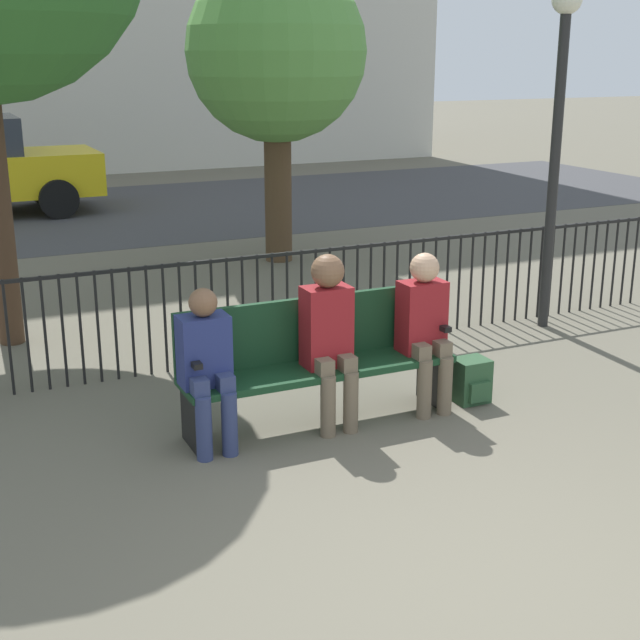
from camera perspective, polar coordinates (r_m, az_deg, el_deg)
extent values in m
plane|color=#605B4C|center=(4.82, 12.50, -16.75)|extent=(80.00, 80.00, 0.00)
cube|color=#14381E|center=(6.46, 0.00, -3.18)|extent=(2.05, 0.45, 0.05)
cube|color=#14381E|center=(6.55, -0.72, -0.52)|extent=(2.05, 0.05, 0.47)
cube|color=black|center=(6.23, -8.13, -6.37)|extent=(0.06, 0.38, 0.40)
cube|color=black|center=(6.98, 7.23, -3.76)|extent=(0.06, 0.38, 0.40)
cube|color=black|center=(6.07, -8.31, -2.46)|extent=(0.06, 0.38, 0.04)
cube|color=black|center=(6.83, 7.36, -0.22)|extent=(0.06, 0.38, 0.04)
cylinder|color=navy|center=(6.03, -7.44, -6.91)|extent=(0.11, 0.11, 0.45)
cylinder|color=navy|center=(6.08, -5.81, -6.65)|extent=(0.11, 0.11, 0.45)
cube|color=navy|center=(6.01, -7.83, -4.15)|extent=(0.11, 0.20, 0.12)
cube|color=navy|center=(6.06, -6.20, -3.91)|extent=(0.11, 0.20, 0.12)
cube|color=navy|center=(6.08, -7.44, -1.94)|extent=(0.34, 0.22, 0.49)
sphere|color=brown|center=(5.96, -7.50, 1.12)|extent=(0.19, 0.19, 0.19)
cylinder|color=brown|center=(6.33, 0.52, -5.56)|extent=(0.11, 0.11, 0.45)
cylinder|color=brown|center=(6.40, 1.98, -5.30)|extent=(0.11, 0.11, 0.45)
cube|color=brown|center=(6.32, 0.13, -2.94)|extent=(0.11, 0.20, 0.12)
cube|color=brown|center=(6.39, 1.60, -2.71)|extent=(0.11, 0.20, 0.12)
cube|color=maroon|center=(6.38, 0.41, -0.42)|extent=(0.34, 0.22, 0.59)
sphere|color=brown|center=(6.25, 0.49, 3.16)|extent=(0.24, 0.24, 0.24)
cylinder|color=brown|center=(6.68, 6.70, -4.44)|extent=(0.11, 0.11, 0.45)
cylinder|color=brown|center=(6.78, 8.00, -4.19)|extent=(0.11, 0.11, 0.45)
cube|color=brown|center=(6.67, 6.33, -1.95)|extent=(0.11, 0.20, 0.12)
cube|color=brown|center=(6.76, 7.64, -1.74)|extent=(0.11, 0.20, 0.12)
cube|color=maroon|center=(6.75, 6.51, 0.23)|extent=(0.34, 0.22, 0.54)
sphere|color=tan|center=(6.63, 6.71, 3.35)|extent=(0.22, 0.22, 0.22)
cube|color=#284C2D|center=(7.07, 9.61, -3.82)|extent=(0.26, 0.23, 0.35)
cube|color=#284C2D|center=(6.98, 10.20, -4.56)|extent=(0.18, 0.04, 0.16)
cylinder|color=black|center=(7.41, -19.32, -1.10)|extent=(0.02, 0.02, 0.95)
cylinder|color=black|center=(7.43, -18.25, -0.97)|extent=(0.02, 0.02, 0.95)
cylinder|color=black|center=(7.44, -17.18, -0.84)|extent=(0.02, 0.02, 0.95)
cylinder|color=black|center=(7.46, -16.12, -0.70)|extent=(0.02, 0.02, 0.95)
cylinder|color=black|center=(7.48, -15.07, -0.57)|extent=(0.02, 0.02, 0.95)
cylinder|color=black|center=(7.50, -14.02, -0.44)|extent=(0.02, 0.02, 0.95)
cylinder|color=black|center=(7.53, -12.98, -0.31)|extent=(0.02, 0.02, 0.95)
cylinder|color=black|center=(7.55, -11.94, -0.18)|extent=(0.02, 0.02, 0.95)
cylinder|color=black|center=(7.58, -10.91, -0.05)|extent=(0.02, 0.02, 0.95)
cylinder|color=black|center=(7.62, -9.90, 0.08)|extent=(0.02, 0.02, 0.95)
cylinder|color=black|center=(7.65, -8.89, 0.21)|extent=(0.02, 0.02, 0.95)
cylinder|color=black|center=(7.69, -7.89, 0.33)|extent=(0.02, 0.02, 0.95)
cylinder|color=black|center=(7.73, -6.89, 0.46)|extent=(0.02, 0.02, 0.95)
cylinder|color=black|center=(7.77, -5.91, 0.58)|extent=(0.02, 0.02, 0.95)
cylinder|color=black|center=(7.81, -4.95, 0.70)|extent=(0.02, 0.02, 0.95)
cylinder|color=black|center=(7.86, -3.99, 0.82)|extent=(0.02, 0.02, 0.95)
cylinder|color=black|center=(7.91, -3.04, 0.94)|extent=(0.02, 0.02, 0.95)
cylinder|color=black|center=(7.96, -2.11, 1.06)|extent=(0.02, 0.02, 0.95)
cylinder|color=black|center=(8.01, -1.18, 1.17)|extent=(0.02, 0.02, 0.95)
cylinder|color=black|center=(8.07, -0.27, 1.28)|extent=(0.02, 0.02, 0.95)
cylinder|color=black|center=(8.12, 0.63, 1.39)|extent=(0.02, 0.02, 0.95)
cylinder|color=black|center=(8.18, 1.51, 1.50)|extent=(0.02, 0.02, 0.95)
cylinder|color=black|center=(8.24, 2.38, 1.61)|extent=(0.02, 0.02, 0.95)
cylinder|color=black|center=(8.31, 3.24, 1.72)|extent=(0.02, 0.02, 0.95)
cylinder|color=black|center=(8.37, 4.09, 1.82)|extent=(0.02, 0.02, 0.95)
cylinder|color=black|center=(8.44, 4.92, 1.92)|extent=(0.02, 0.02, 0.95)
cylinder|color=black|center=(8.51, 5.74, 2.02)|extent=(0.02, 0.02, 0.95)
cylinder|color=black|center=(8.58, 6.55, 2.12)|extent=(0.02, 0.02, 0.95)
cylinder|color=black|center=(8.65, 7.35, 2.21)|extent=(0.02, 0.02, 0.95)
cylinder|color=black|center=(8.72, 8.13, 2.30)|extent=(0.02, 0.02, 0.95)
cylinder|color=black|center=(8.80, 8.89, 2.40)|extent=(0.02, 0.02, 0.95)
cylinder|color=black|center=(8.88, 9.65, 2.48)|extent=(0.02, 0.02, 0.95)
cylinder|color=black|center=(8.95, 10.39, 2.57)|extent=(0.02, 0.02, 0.95)
cylinder|color=black|center=(9.03, 11.12, 2.66)|extent=(0.02, 0.02, 0.95)
cylinder|color=black|center=(9.11, 11.84, 2.74)|extent=(0.02, 0.02, 0.95)
cylinder|color=black|center=(9.20, 12.54, 2.82)|extent=(0.02, 0.02, 0.95)
cylinder|color=black|center=(9.28, 13.23, 2.90)|extent=(0.02, 0.02, 0.95)
cylinder|color=black|center=(9.37, 13.91, 2.98)|extent=(0.02, 0.02, 0.95)
cylinder|color=black|center=(9.45, 14.58, 3.05)|extent=(0.02, 0.02, 0.95)
cylinder|color=black|center=(9.54, 15.23, 3.13)|extent=(0.02, 0.02, 0.95)
cylinder|color=black|center=(9.63, 15.87, 3.20)|extent=(0.02, 0.02, 0.95)
cylinder|color=black|center=(9.72, 16.50, 3.27)|extent=(0.02, 0.02, 0.95)
cylinder|color=black|center=(9.81, 17.12, 3.34)|extent=(0.02, 0.02, 0.95)
cylinder|color=black|center=(9.90, 17.73, 3.41)|extent=(0.02, 0.02, 0.95)
cylinder|color=black|center=(10.00, 18.33, 3.47)|extent=(0.02, 0.02, 0.95)
cylinder|color=black|center=(10.09, 18.91, 3.54)|extent=(0.02, 0.02, 0.95)
cylinder|color=black|center=(10.19, 19.48, 3.60)|extent=(0.02, 0.02, 0.95)
cube|color=black|center=(7.71, -4.89, 3.97)|extent=(9.00, 0.03, 0.03)
cylinder|color=#4C3823|center=(11.59, -2.71, 8.75)|extent=(0.35, 0.35, 2.03)
sphere|color=#569342|center=(11.48, -2.82, 16.84)|extent=(2.24, 2.24, 2.24)
cylinder|color=black|center=(8.89, 14.73, 8.96)|extent=(0.10, 0.10, 3.01)
cube|color=#3D3D3F|center=(15.57, -15.15, 6.50)|extent=(24.00, 6.00, 0.01)
cylinder|color=black|center=(15.29, -16.38, 7.43)|extent=(0.64, 0.20, 0.64)
cylinder|color=black|center=(17.00, -17.31, 8.23)|extent=(0.64, 0.20, 0.64)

